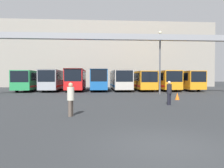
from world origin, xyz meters
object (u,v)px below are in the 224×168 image
(bus_slot_0, at_px, (31,79))
(pedestrian_mid_right, at_px, (169,92))
(bus_slot_1, at_px, (55,79))
(bus_slot_4, at_px, (120,79))
(pedestrian_far_center, at_px, (71,98))
(bus_slot_7, at_px, (184,79))
(bus_slot_6, at_px, (162,79))
(traffic_cone, at_px, (177,96))
(bus_slot_3, at_px, (98,79))
(lamp_post, at_px, (160,60))
(bus_slot_5, at_px, (141,80))
(bus_slot_2, at_px, (76,79))

(bus_slot_0, xyz_separation_m, pedestrian_mid_right, (15.61, -18.73, -0.81))
(bus_slot_1, height_order, bus_slot_4, bus_slot_1)
(pedestrian_far_center, bearing_deg, bus_slot_7, -15.03)
(bus_slot_6, distance_m, bus_slot_7, 3.52)
(traffic_cone, bearing_deg, pedestrian_far_center, -137.75)
(bus_slot_3, distance_m, lamp_post, 11.24)
(bus_slot_5, bearing_deg, pedestrian_mid_right, -95.51)
(traffic_cone, height_order, lamp_post, lamp_post)
(bus_slot_3, bearing_deg, bus_slot_0, -179.08)
(bus_slot_4, relative_size, lamp_post, 1.43)
(traffic_cone, bearing_deg, bus_slot_1, 131.70)
(bus_slot_3, bearing_deg, pedestrian_far_center, -94.23)
(bus_slot_2, height_order, bus_slot_3, bus_slot_2)
(pedestrian_mid_right, bearing_deg, traffic_cone, -159.10)
(bus_slot_4, bearing_deg, bus_slot_0, -177.99)
(pedestrian_far_center, relative_size, traffic_cone, 2.72)
(bus_slot_7, xyz_separation_m, lamp_post, (-6.31, -7.69, 2.56))
(pedestrian_far_center, bearing_deg, bus_slot_1, 31.61)
(bus_slot_1, xyz_separation_m, bus_slot_2, (3.50, -0.98, 0.08))
(bus_slot_0, distance_m, lamp_post, 19.89)
(lamp_post, bearing_deg, bus_slot_6, 70.87)
(bus_slot_1, height_order, pedestrian_mid_right, bus_slot_1)
(pedestrian_mid_right, bearing_deg, bus_slot_1, -98.66)
(bus_slot_5, height_order, bus_slot_7, bus_slot_7)
(pedestrian_far_center, distance_m, lamp_post, 18.34)
(bus_slot_0, relative_size, traffic_cone, 15.70)
(bus_slot_4, bearing_deg, bus_slot_1, 177.64)
(bus_slot_4, relative_size, bus_slot_7, 1.09)
(bus_slot_0, xyz_separation_m, traffic_cone, (17.67, -14.99, -1.44))
(bus_slot_2, height_order, lamp_post, lamp_post)
(bus_slot_0, bearing_deg, bus_slot_4, 2.01)
(bus_slot_5, distance_m, bus_slot_6, 3.51)
(bus_slot_3, bearing_deg, bus_slot_2, -176.28)
(bus_slot_1, xyz_separation_m, bus_slot_4, (10.49, -0.43, -0.01))
(bus_slot_3, height_order, traffic_cone, bus_slot_3)
(bus_slot_6, bearing_deg, bus_slot_7, -6.95)
(pedestrian_far_center, distance_m, pedestrian_mid_right, 8.09)
(bus_slot_2, height_order, bus_slot_6, bus_slot_2)
(bus_slot_1, distance_m, pedestrian_mid_right, 23.11)
(bus_slot_1, bearing_deg, lamp_post, -30.37)
(lamp_post, bearing_deg, bus_slot_4, 117.11)
(bus_slot_3, distance_m, traffic_cone, 16.84)
(bus_slot_1, height_order, bus_slot_2, bus_slot_2)
(bus_slot_5, relative_size, lamp_post, 1.48)
(bus_slot_3, bearing_deg, bus_slot_4, 5.28)
(bus_slot_1, distance_m, bus_slot_4, 10.50)
(pedestrian_far_center, xyz_separation_m, lamp_post, (9.39, 15.39, 3.37))
(bus_slot_0, distance_m, bus_slot_6, 20.99)
(bus_slot_2, relative_size, bus_slot_5, 0.87)
(pedestrian_far_center, bearing_deg, lamp_post, -12.19)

